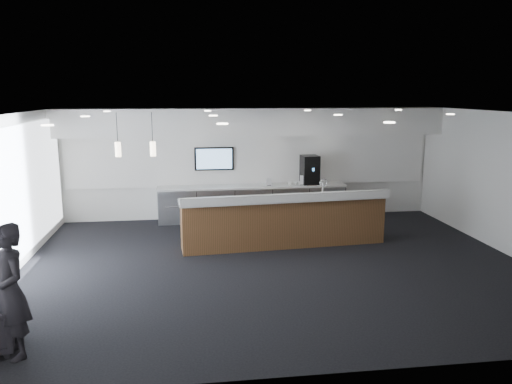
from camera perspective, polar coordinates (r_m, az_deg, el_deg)
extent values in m
plane|color=black|center=(10.12, 2.24, -8.28)|extent=(10.00, 10.00, 0.00)
cube|color=black|center=(9.55, 2.38, 8.94)|extent=(10.00, 8.00, 0.02)
cube|color=silver|center=(13.63, -0.61, 3.32)|extent=(10.00, 0.02, 3.00)
cube|color=silver|center=(10.14, -26.73, -0.67)|extent=(0.02, 8.00, 3.00)
cube|color=white|center=(13.07, -0.37, 8.05)|extent=(10.00, 0.90, 0.70)
cube|color=white|center=(13.59, -0.60, 3.72)|extent=(9.80, 0.06, 1.40)
cube|color=#CEE5F7|center=(10.13, -26.52, -0.66)|extent=(0.04, 7.36, 2.55)
cube|color=gray|center=(13.46, -0.41, -1.32)|extent=(5.00, 0.60, 0.90)
cube|color=silver|center=(13.37, -0.41, 0.67)|extent=(5.06, 0.66, 0.05)
cylinder|color=white|center=(13.04, -8.98, -1.67)|extent=(0.60, 0.02, 0.02)
cylinder|color=white|center=(13.06, -4.59, -1.55)|extent=(0.60, 0.02, 0.02)
cylinder|color=white|center=(13.14, -0.23, -1.43)|extent=(0.60, 0.02, 0.02)
cylinder|color=white|center=(13.31, 4.04, -1.30)|extent=(0.60, 0.02, 0.02)
cylinder|color=white|center=(13.54, 8.19, -1.16)|extent=(0.60, 0.02, 0.02)
cube|color=black|center=(13.43, -4.81, 3.81)|extent=(1.05, 0.07, 0.62)
cube|color=#3274C9|center=(13.39, -4.80, 3.79)|extent=(0.95, 0.01, 0.54)
cylinder|color=#FFE9C6|center=(10.28, -11.79, 4.69)|extent=(0.12, 0.12, 0.30)
cylinder|color=#FFE9C6|center=(10.36, -15.66, 4.56)|extent=(0.12, 0.12, 0.30)
cube|color=#50361A|center=(11.21, 3.23, -3.53)|extent=(4.61, 1.01, 1.05)
cube|color=silver|center=(11.08, 3.26, -0.75)|extent=(4.69, 1.09, 0.06)
cube|color=silver|center=(10.73, 3.78, -0.68)|extent=(4.64, 0.49, 0.18)
cylinder|color=white|center=(11.42, 7.62, 0.39)|extent=(0.04, 0.04, 0.28)
torus|color=white|center=(11.34, 7.71, 1.03)|extent=(0.19, 0.05, 0.19)
cube|color=black|center=(13.61, 6.16, 2.55)|extent=(0.47, 0.52, 0.77)
cube|color=white|center=(13.42, 6.40, 0.79)|extent=(0.28, 0.12, 0.02)
cube|color=white|center=(13.32, 1.47, 1.18)|extent=(0.15, 0.05, 0.20)
cube|color=white|center=(13.46, 5.45, 1.35)|extent=(0.19, 0.06, 0.26)
imported|color=black|center=(7.23, -26.27, -10.17)|extent=(0.73, 0.78, 1.78)
imported|color=white|center=(13.59, 6.76, 1.07)|extent=(0.10, 0.10, 0.09)
imported|color=white|center=(13.56, 6.19, 1.05)|extent=(0.14, 0.14, 0.09)
imported|color=white|center=(13.53, 5.61, 1.04)|extent=(0.12, 0.12, 0.09)
imported|color=white|center=(13.49, 5.03, 1.03)|extent=(0.12, 0.12, 0.09)
imported|color=white|center=(13.46, 4.45, 1.01)|extent=(0.13, 0.13, 0.09)
imported|color=white|center=(13.44, 3.87, 1.00)|extent=(0.10, 0.10, 0.09)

